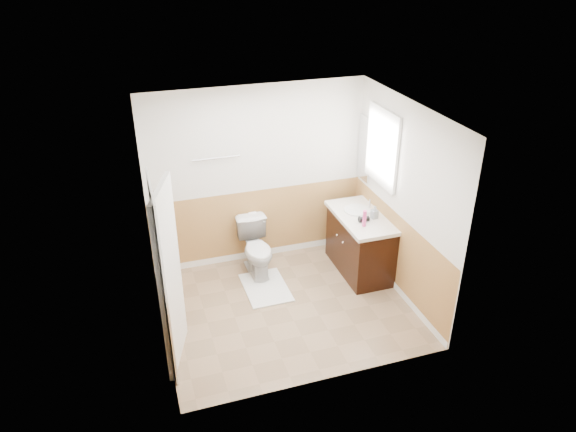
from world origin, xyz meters
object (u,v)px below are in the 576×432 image
object	(u,v)px
vanity_cabinet	(360,245)
soap_dispenser	(374,212)
lotion_bottle	(364,218)
bath_mat	(266,288)
toilet	(257,249)

from	to	relation	value
vanity_cabinet	soap_dispenser	xyz separation A→B (m)	(0.12, -0.11, 0.54)
lotion_bottle	soap_dispenser	world-z (taller)	lotion_bottle
soap_dispenser	lotion_bottle	bearing A→B (deg)	-144.14
bath_mat	lotion_bottle	world-z (taller)	lotion_bottle
bath_mat	soap_dispenser	distance (m)	1.74
toilet	soap_dispenser	size ratio (longest dim) A/B	4.25
toilet	soap_dispenser	distance (m)	1.65
vanity_cabinet	lotion_bottle	bearing A→B (deg)	-110.21
toilet	bath_mat	distance (m)	0.55
bath_mat	soap_dispenser	bearing A→B (deg)	-3.02
bath_mat	lotion_bottle	distance (m)	1.59
toilet	vanity_cabinet	bearing A→B (deg)	-15.88
toilet	vanity_cabinet	xyz separation A→B (m)	(1.35, -0.38, 0.03)
bath_mat	lotion_bottle	xyz separation A→B (m)	(1.25, -0.24, 0.95)
bath_mat	soap_dispenser	size ratio (longest dim) A/B	4.57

